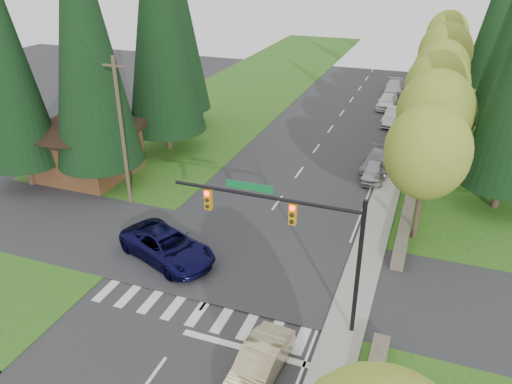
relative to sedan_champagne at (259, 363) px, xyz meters
The scene contains 30 objects.
ground 4.22m from the sedan_champagne, behind, with size 120.00×120.00×0.00m, color #28282B.
grass_east 21.42m from the sedan_champagne, 65.51° to the left, with size 14.00×110.00×0.06m, color #255717.
grass_west 25.95m from the sedan_champagne, 131.31° to the left, with size 14.00×110.00×0.06m, color #255717.
cross_street 8.58m from the sedan_champagne, 118.85° to the left, with size 120.00×8.00×0.10m, color #28282B.
sidewalk_east 21.67m from the sedan_champagne, 82.64° to the left, with size 1.80×80.00×0.13m, color gray.
curb_east 21.58m from the sedan_champagne, 84.88° to the left, with size 0.20×80.00×0.13m, color gray.
stone_wall_north 29.83m from the sedan_champagne, 81.37° to the left, with size 0.70×40.00×0.70m, color #4C4438.
traffic_signal 5.84m from the sedan_champagne, 86.47° to the left, with size 8.70×0.37×6.80m.
brown_building 24.11m from the sedan_champagne, 142.86° to the left, with size 8.40×8.40×5.40m.
utility_pole 18.36m from the sedan_champagne, 139.87° to the left, with size 1.60×0.24×10.00m.
decid_tree_0 15.21m from the sedan_champagne, 69.37° to the left, with size 4.80×4.80×8.37m.
decid_tree_1 21.73m from the sedan_champagne, 75.82° to the left, with size 5.20×5.20×8.80m.
decid_tree_2 28.41m from the sedan_champagne, 79.74° to the left, with size 5.00×5.00×8.82m.
decid_tree_3 35.21m from the sedan_champagne, 81.63° to the left, with size 5.00×5.00×8.55m.
decid_tree_4 42.15m from the sedan_champagne, 82.89° to the left, with size 5.40×5.40×9.18m.
decid_tree_5 48.98m from the sedan_champagne, 84.14° to the left, with size 4.80×4.80×8.30m.
decid_tree_6 55.95m from the sedan_champagne, 84.77° to the left, with size 5.20×5.20×8.86m.
conifer_w_a 24.01m from the sedan_champagne, 141.78° to the left, with size 6.12×6.12×19.80m.
conifer_w_b 28.16m from the sedan_champagne, 139.01° to the left, with size 5.44×5.44×17.80m.
conifer_w_c 28.87m from the sedan_champagne, 126.89° to the left, with size 6.46×6.46×20.80m.
conifer_w_d 26.36m from the sedan_champagne, 152.56° to the left, with size 5.10×5.10×16.80m.
conifer_w_e 34.29m from the sedan_champagne, 123.40° to the left, with size 5.78×5.78×18.80m.
conifer_e_c 49.25m from the sedan_champagne, 78.25° to the left, with size 5.10×5.10×16.80m.
sedan_champagne is the anchor object (origin of this frame).
suv_navy 10.02m from the sedan_champagne, 140.90° to the left, with size 2.79×6.06×1.68m, color #0B0A35.
parked_car_a 21.25m from the sedan_champagne, 86.02° to the left, with size 1.59×3.95×1.35m, color #A9AAAE.
parked_car_b 23.01m from the sedan_champagne, 86.32° to the left, with size 2.05×5.04×1.46m, color gray.
parked_car_c 35.15m from the sedan_champagne, 87.59° to the left, with size 1.70×4.87×1.60m, color #9F9FA3.
parked_car_d 40.45m from the sedan_champagne, 89.89° to the left, with size 1.87×4.65×1.59m, color white.
parked_car_e 47.00m from the sedan_champagne, 89.91° to the left, with size 2.02×4.98×1.44m, color #BBBCC0.
Camera 1 is at (9.24, -13.63, 15.91)m, focal length 35.00 mm.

